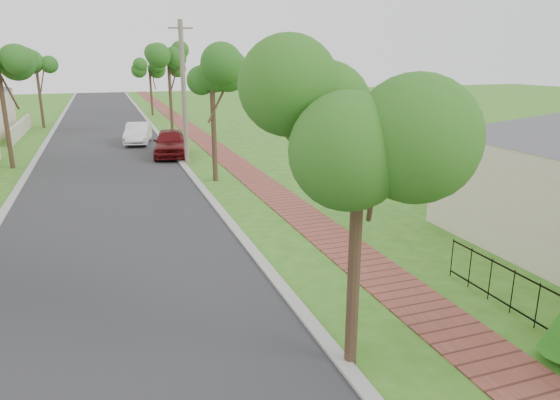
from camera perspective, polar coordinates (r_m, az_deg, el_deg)
road at (r=26.04m, az=-19.02°, el=3.30°), size 7.00×120.00×0.02m
kerb_right at (r=26.29m, az=-11.06°, el=4.00°), size 0.30×120.00×0.10m
kerb_left at (r=26.29m, az=-26.98°, el=2.54°), size 0.30×120.00×0.10m
sidewalk at (r=26.78m, az=-5.54°, el=4.43°), size 1.50×120.00×0.03m
street_trees at (r=32.34m, az=-19.77°, el=13.67°), size 10.70×37.65×5.89m
parked_car_red at (r=28.62m, az=-12.42°, el=6.39°), size 2.41×4.59×1.49m
parked_car_white at (r=33.38m, az=-15.92°, el=7.32°), size 2.08×4.14×1.30m
near_tree at (r=8.02m, az=9.20°, el=8.96°), size 2.13×2.13×5.48m
utility_pole at (r=25.85m, az=-10.93°, el=11.88°), size 1.20×0.24×7.09m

